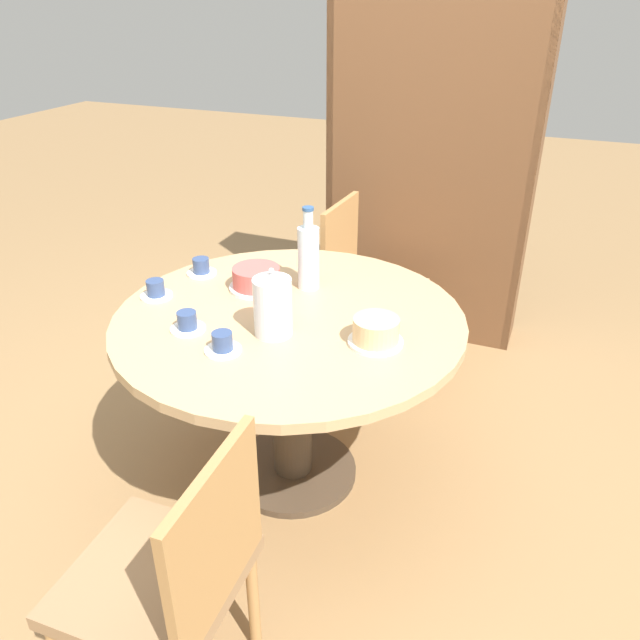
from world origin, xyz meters
The scene contains 13 objects.
ground_plane centered at (0.00, 0.00, 0.00)m, with size 14.00×14.00×0.00m, color #937047.
dining_table centered at (0.00, 0.00, 0.57)m, with size 1.24×1.24×0.72m.
chair_a centered at (-0.01, 0.91, 0.46)m, with size 0.44×0.44×0.84m.
chair_b centered at (0.09, -0.91, 0.46)m, with size 0.43×0.43×0.84m.
bookshelf centered at (0.16, 1.43, 0.88)m, with size 1.06×0.28×1.83m.
coffee_pot centered at (0.01, -0.14, 0.83)m, with size 0.13×0.13×0.24m.
water_bottle centered at (-0.02, 0.24, 0.85)m, with size 0.08×0.08×0.32m.
cake_main centered at (-0.20, 0.15, 0.76)m, with size 0.21×0.21×0.09m.
cake_second centered at (0.34, -0.07, 0.77)m, with size 0.18×0.18×0.09m.
cup_a centered at (-0.52, -0.05, 0.75)m, with size 0.12×0.12×0.07m.
cup_b centered at (-0.27, -0.22, 0.75)m, with size 0.12×0.12×0.07m.
cup_c centered at (-0.09, -0.30, 0.75)m, with size 0.12×0.12×0.07m.
cup_d centered at (-0.47, 0.19, 0.75)m, with size 0.12×0.12×0.07m.
Camera 1 is at (0.83, -1.75, 1.75)m, focal length 35.00 mm.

